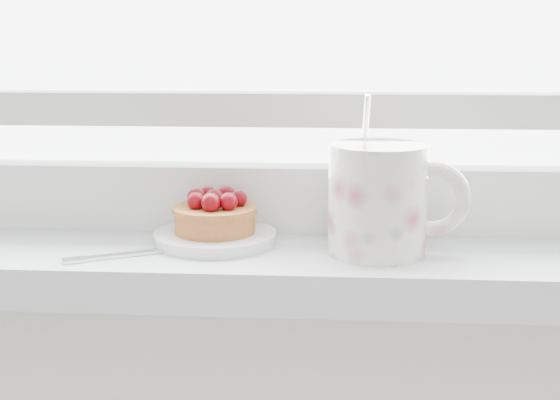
# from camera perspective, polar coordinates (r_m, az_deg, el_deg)

# --- Properties ---
(saucer) EXTENTS (0.12, 0.12, 0.01)m
(saucer) POSITION_cam_1_polar(r_m,az_deg,el_deg) (0.79, -4.76, -2.76)
(saucer) COLOR white
(saucer) RESTS_ON windowsill
(raspberry_tart) EXTENTS (0.09, 0.09, 0.04)m
(raspberry_tart) POSITION_cam_1_polar(r_m,az_deg,el_deg) (0.79, -4.80, -1.01)
(raspberry_tart) COLOR brown
(raspberry_tart) RESTS_ON saucer
(floral_mug) EXTENTS (0.14, 0.10, 0.15)m
(floral_mug) POSITION_cam_1_polar(r_m,az_deg,el_deg) (0.75, 7.43, 0.21)
(floral_mug) COLOR silver
(floral_mug) RESTS_ON windowsill
(fork) EXTENTS (0.17, 0.10, 0.00)m
(fork) POSITION_cam_1_polar(r_m,az_deg,el_deg) (0.77, -8.93, -3.70)
(fork) COLOR silver
(fork) RESTS_ON windowsill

